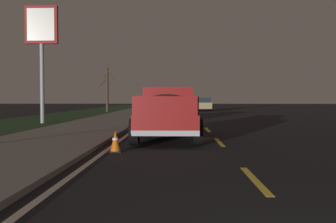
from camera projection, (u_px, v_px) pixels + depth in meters
The scene contains 10 objects.
ground at pixel (196, 117), 29.85m from camera, with size 144.00×144.00×0.00m, color black.
sidewalk_shoulder at pixel (123, 116), 29.99m from camera, with size 108.00×4.00×0.12m, color slate.
grass_verge at pixel (59, 117), 30.12m from camera, with size 108.00×6.00×0.01m, color #1E3819.
lane_markings at pixel (164, 116), 31.76m from camera, with size 108.00×3.54×0.01m.
pickup_truck at pixel (168, 112), 13.87m from camera, with size 5.42×2.28×1.87m.
sedan_tan at pixel (203, 104), 44.37m from camera, with size 4.45×2.10×1.54m.
sedan_silver at pixel (172, 108), 27.06m from camera, with size 4.45×2.11×1.54m.
gas_price_sign at pixel (42, 35), 22.34m from camera, with size 0.27×1.90×6.85m.
bare_tree_far at pixel (107, 88), 40.95m from camera, with size 1.21×2.02×4.82m.
traffic_cone_near at pixel (115, 142), 10.47m from camera, with size 0.36×0.36×0.58m.
Camera 1 is at (-2.86, 1.39, 1.47)m, focal length 41.02 mm.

